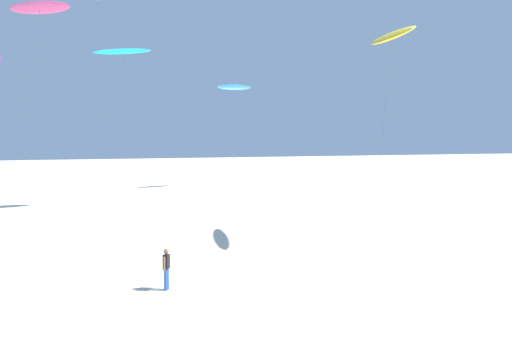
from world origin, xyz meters
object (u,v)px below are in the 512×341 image
Objects in this scene: person_mid_field at (166,267)px; flying_kite_0 at (392,36)px; flying_kite_2 at (40,8)px; flying_kite_5 at (122,51)px; flying_kite_4 at (234,87)px.

flying_kite_0 is at bearing 21.93° from person_mid_field.
flying_kite_2 reaches higher than flying_kite_5.
flying_kite_5 is (-14.31, -14.86, 1.34)m from flying_kite_4.
flying_kite_2 is at bearing -143.77° from flying_kite_4.
flying_kite_0 is at bearing -56.37° from flying_kite_5.
flying_kite_2 is at bearing 102.44° from person_mid_field.
flying_kite_2 is at bearing 134.93° from flying_kite_0.
flying_kite_2 is 10.08× the size of person_mid_field.
flying_kite_4 is (20.65, 15.13, -4.41)m from flying_kite_2.
person_mid_field is (-14.00, -5.64, -11.01)m from flying_kite_0.
flying_kite_2 is 1.21× the size of flying_kite_5.
flying_kite_2 is 1.34× the size of flying_kite_4.
flying_kite_4 is 0.90× the size of flying_kite_5.
flying_kite_2 reaches higher than flying_kite_4.
flying_kite_2 is 7.05m from flying_kite_5.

